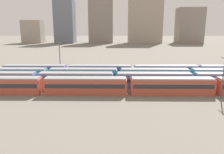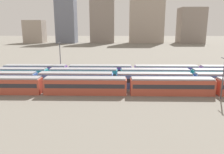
{
  "view_description": "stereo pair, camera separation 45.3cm",
  "coord_description": "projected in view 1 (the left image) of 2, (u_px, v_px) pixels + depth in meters",
  "views": [
    {
      "loc": [
        23.4,
        -46.33,
        14.57
      ],
      "look_at": [
        22.57,
        7.8,
        2.04
      ],
      "focal_mm": 35.06,
      "sensor_mm": 36.0,
      "label": 1
    },
    {
      "loc": [
        23.85,
        -46.32,
        14.57
      ],
      "look_at": [
        22.57,
        7.8,
        2.04
      ],
      "focal_mm": 35.06,
      "sensor_mm": 36.0,
      "label": 2
    }
  ],
  "objects": [
    {
      "name": "train_track_1",
      "position": [
        193.0,
        80.0,
        52.78
      ],
      "size": [
        112.5,
        3.06,
        3.75
      ],
      "color": "#4C70BC",
      "rests_on": "ground_plane"
    },
    {
      "name": "distant_building_0",
      "position": [
        33.0,
        32.0,
        198.16
      ],
      "size": [
        17.38,
        14.02,
        20.11
      ],
      "primitive_type": "cube",
      "color": "#A89989",
      "rests_on": "ground_plane"
    },
    {
      "name": "catenary_pole_1",
      "position": [
        60.0,
        56.0,
        65.4
      ],
      "size": [
        0.24,
        3.2,
        10.55
      ],
      "color": "#4C4C51",
      "rests_on": "ground_plane"
    },
    {
      "name": "distant_building_3",
      "position": [
        145.0,
        17.0,
        193.81
      ],
      "size": [
        29.89,
        12.85,
        45.36
      ],
      "primitive_type": "cube",
      "color": "#A89989",
      "rests_on": "ground_plane"
    },
    {
      "name": "train_track_3",
      "position": [
        198.0,
        72.0,
        62.83
      ],
      "size": [
        112.5,
        3.06,
        3.75
      ],
      "color": "#6B429E",
      "rests_on": "ground_plane"
    },
    {
      "name": "distant_building_2",
      "position": [
        101.0,
        21.0,
        195.04
      ],
      "size": [
        21.28,
        13.12,
        39.59
      ],
      "primitive_type": "cube",
      "color": "gray",
      "rests_on": "ground_plane"
    },
    {
      "name": "catenary_pole_0",
      "position": [
        223.0,
        75.0,
        44.16
      ],
      "size": [
        0.24,
        3.2,
        8.97
      ],
      "color": "#4C4C51",
      "rests_on": "ground_plane"
    },
    {
      "name": "train_track_0",
      "position": [
        215.0,
        86.0,
        47.67
      ],
      "size": [
        112.5,
        3.06,
        3.75
      ],
      "color": "#BC4C38",
      "rests_on": "ground_plane"
    },
    {
      "name": "ground_plane",
      "position": [
        25.0,
        84.0,
        56.37
      ],
      "size": [
        600.0,
        600.0,
        0.0
      ],
      "primitive_type": "plane",
      "color": "slate"
    },
    {
      "name": "distant_building_4",
      "position": [
        189.0,
        26.0,
        194.88
      ],
      "size": [
        21.75,
        17.77,
        30.67
      ],
      "primitive_type": "cube",
      "color": "gray",
      "rests_on": "ground_plane"
    },
    {
      "name": "distant_building_1",
      "position": [
        65.0,
        21.0,
        195.53
      ],
      "size": [
        16.87,
        17.16,
        39.56
      ],
      "primitive_type": "cube",
      "color": "slate",
      "rests_on": "ground_plane"
    },
    {
      "name": "train_track_2",
      "position": [
        119.0,
        75.0,
        58.11
      ],
      "size": [
        74.7,
        3.06,
        3.75
      ],
      "color": "teal",
      "rests_on": "ground_plane"
    }
  ]
}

